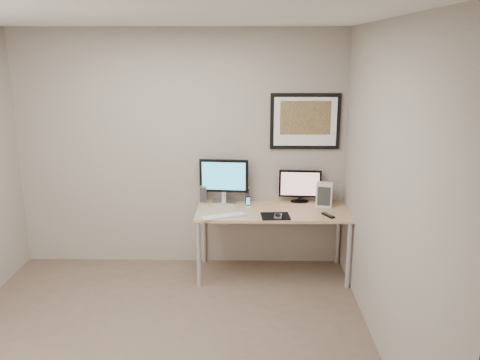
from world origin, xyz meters
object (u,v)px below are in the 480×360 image
Objects in this scene: desk at (272,216)px; framed_art at (305,121)px; phone_dock at (248,202)px; monitor_large at (224,179)px; speaker_left at (203,194)px; speaker_right at (247,194)px; monitor_tv at (300,185)px; keyboard at (223,216)px; fan_unit at (324,195)px.

desk is 2.13× the size of framed_art.
desk is 13.57× the size of phone_dock.
phone_dock is at bearing -25.35° from monitor_large.
monitor_large is 0.29m from speaker_left.
speaker_right is (0.48, 0.04, -0.01)m from speaker_left.
phone_dock is at bearing -86.15° from speaker_right.
framed_art is 1.62× the size of monitor_tv.
framed_art is 1.01m from speaker_right.
monitor_large is 0.84m from monitor_tv.
speaker_right is at bearing 133.90° from desk.
speaker_left reaches higher than keyboard.
monitor_tv reaches higher than speaker_right.
keyboard is at bearing -58.45° from speaker_left.
framed_art is at bearing 43.46° from desk.
speaker_left is 0.75× the size of fan_unit.
desk is at bearing -136.54° from framed_art.
speaker_left is 0.48m from speaker_right.
fan_unit is (0.83, -0.14, 0.04)m from speaker_right.
framed_art is 1.41× the size of monitor_large.
keyboard is 1.13m from fan_unit.
keyboard is at bearing -83.13° from monitor_large.
speaker_left is at bearing -175.09° from framed_art.
speaker_right is at bearing -178.63° from fan_unit.
desk is at bearing -154.97° from fan_unit.
speaker_left is 1.66× the size of phone_dock.
monitor_large is at bearing 126.21° from phone_dock.
speaker_left is 0.54m from keyboard.
monitor_large is 1.15× the size of monitor_tv.
desk is 3.46× the size of monitor_tv.
phone_dock is (-0.61, -0.23, -0.83)m from framed_art.
speaker_right is at bearing 41.43° from keyboard.
monitor_large is at bearing 154.21° from desk.
keyboard is (0.02, -0.49, -0.26)m from monitor_large.
monitor_tv is 0.99m from keyboard.
speaker_left is at bearing 162.47° from desk.
monitor_tv is 2.37× the size of speaker_left.
monitor_large is 2.05× the size of fan_unit.
speaker_left is at bearing 140.75° from phone_dock.
speaker_left is (-0.23, -0.02, -0.17)m from monitor_large.
fan_unit reaches higher than speaker_right.
keyboard is at bearing -143.64° from monitor_tv.
monitor_large reaches higher than desk.
framed_art is at bearing 6.00° from speaker_right.
speaker_left is (-1.06, -0.05, -0.10)m from monitor_tv.
monitor_large reaches higher than fan_unit.
desk is at bearing 1.19° from keyboard.
fan_unit is (1.31, -0.10, 0.03)m from speaker_left.
keyboard is (-0.24, -0.52, -0.08)m from speaker_right.
phone_dock is (0.49, -0.14, -0.04)m from speaker_left.
keyboard is 1.80× the size of fan_unit.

